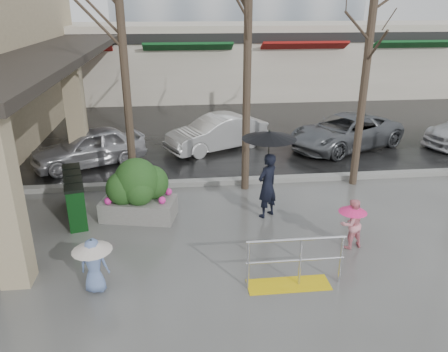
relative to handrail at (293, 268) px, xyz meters
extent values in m
plane|color=#51514F|center=(-1.36, 1.20, -0.38)|extent=(120.00, 120.00, 0.00)
cube|color=black|center=(-1.36, 23.20, -0.37)|extent=(120.00, 36.00, 0.01)
cube|color=gray|center=(-1.36, 5.20, -0.30)|extent=(120.00, 0.30, 0.15)
cube|color=#2D2823|center=(-6.16, 9.20, 3.25)|extent=(2.80, 18.00, 0.25)
cube|color=tan|center=(-5.26, 0.70, 1.37)|extent=(0.55, 0.55, 3.50)
cube|color=tan|center=(-5.26, 7.20, 1.37)|extent=(0.55, 0.55, 3.50)
cube|color=beige|center=(0.64, 19.20, 1.62)|extent=(34.00, 6.00, 4.00)
cube|color=maroon|center=(-7.36, 16.30, 2.47)|extent=(4.50, 1.68, 0.87)
cube|color=#0F4C1E|center=(-1.36, 16.30, 2.47)|extent=(4.50, 1.68, 0.87)
cube|color=maroon|center=(4.64, 16.30, 2.47)|extent=(4.50, 1.68, 0.87)
cube|color=#0F4C1E|center=(10.64, 16.30, 2.47)|extent=(4.50, 1.68, 0.87)
cube|color=black|center=(0.64, 16.30, 3.02)|extent=(34.00, 0.35, 0.50)
cube|color=yellow|center=(-0.06, 0.00, -0.37)|extent=(1.60, 0.50, 0.02)
cylinder|color=silver|center=(-0.86, 0.00, 0.12)|extent=(0.05, 0.05, 1.00)
cylinder|color=silver|center=(0.14, 0.00, 0.12)|extent=(0.05, 0.05, 1.00)
cylinder|color=silver|center=(0.94, 0.00, 0.12)|extent=(0.05, 0.05, 1.00)
cylinder|color=silver|center=(0.04, 0.00, 0.62)|extent=(1.90, 0.06, 0.06)
cylinder|color=silver|center=(0.04, 0.00, 0.17)|extent=(1.90, 0.04, 0.04)
cylinder|color=#382B21|center=(-3.36, 4.80, 3.02)|extent=(0.22, 0.22, 6.80)
cylinder|color=#382B21|center=(-0.16, 4.80, 3.12)|extent=(0.22, 0.22, 7.00)
cylinder|color=#382B21|center=(3.14, 4.80, 2.87)|extent=(0.22, 0.22, 6.50)
imported|color=black|center=(0.10, 2.97, 0.46)|extent=(0.73, 0.69, 1.68)
cylinder|color=black|center=(0.10, 2.97, 1.33)|extent=(0.02, 0.02, 1.06)
cone|color=black|center=(0.10, 2.97, 1.77)|extent=(1.33, 1.33, 0.18)
sphere|color=black|center=(0.10, 2.97, 1.88)|extent=(0.05, 0.05, 0.05)
imported|color=pink|center=(1.64, 1.26, 0.20)|extent=(0.65, 0.57, 1.15)
cylinder|color=black|center=(1.64, 1.26, 0.41)|extent=(0.02, 0.02, 0.50)
cone|color=#FF287C|center=(1.64, 1.26, 0.57)|extent=(0.62, 0.62, 0.18)
sphere|color=black|center=(1.64, 1.26, 0.68)|extent=(0.05, 0.05, 0.05)
imported|color=#6680B7|center=(-3.72, 0.26, 0.17)|extent=(0.58, 0.42, 1.09)
cylinder|color=black|center=(-3.72, 0.26, 0.42)|extent=(0.02, 0.02, 0.51)
cone|color=beige|center=(-3.72, 0.26, 0.58)|extent=(0.74, 0.74, 0.18)
sphere|color=black|center=(-3.72, 0.26, 0.69)|extent=(0.05, 0.05, 0.05)
cube|color=slate|center=(-3.12, 3.22, -0.12)|extent=(1.97, 1.27, 0.50)
ellipsoid|color=#154318|center=(-3.12, 3.22, 0.63)|extent=(1.11, 1.00, 1.16)
sphere|color=#154318|center=(-3.47, 3.12, 0.49)|extent=(0.80, 0.80, 0.80)
sphere|color=#154318|center=(-2.77, 3.37, 0.51)|extent=(0.84, 0.84, 0.84)
cube|color=#0D3C13|center=(-4.53, 2.79, 0.13)|extent=(0.50, 0.50, 1.01)
cube|color=black|center=(-4.53, 2.79, 0.68)|extent=(0.53, 0.53, 0.07)
cube|color=black|center=(-4.65, 3.28, 0.13)|extent=(0.50, 0.50, 1.01)
cube|color=black|center=(-4.65, 3.28, 0.68)|extent=(0.53, 0.53, 0.07)
cube|color=#0D3D17|center=(-4.78, 3.77, 0.13)|extent=(0.50, 0.50, 1.01)
cube|color=black|center=(-4.78, 3.77, 0.68)|extent=(0.53, 0.53, 0.07)
cube|color=black|center=(-4.90, 4.26, 0.13)|extent=(0.50, 0.50, 1.01)
cube|color=black|center=(-4.90, 4.26, 0.68)|extent=(0.53, 0.53, 0.07)
imported|color=#A7A6AB|center=(-5.01, 7.33, 0.25)|extent=(3.98, 2.91, 1.26)
imported|color=silver|center=(-0.63, 8.56, 0.25)|extent=(4.02, 2.91, 1.26)
imported|color=slate|center=(4.13, 8.18, 0.25)|extent=(4.99, 3.84, 1.26)
camera|label=1|loc=(-2.08, -6.88, 4.71)|focal=35.00mm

